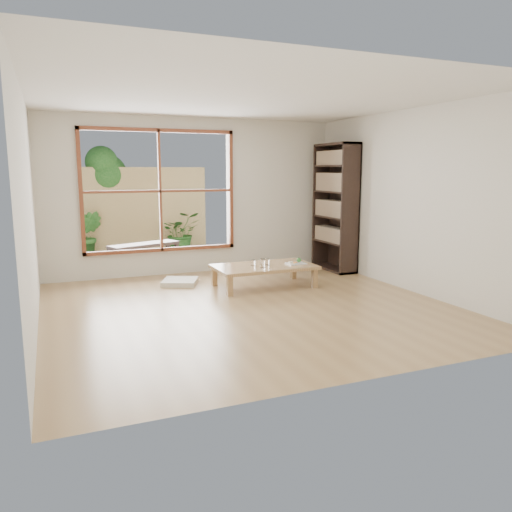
{
  "coord_description": "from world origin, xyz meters",
  "views": [
    {
      "loc": [
        -2.3,
        -5.78,
        1.73
      ],
      "look_at": [
        0.34,
        0.58,
        0.55
      ],
      "focal_mm": 35.0,
      "sensor_mm": 36.0,
      "label": 1
    }
  ],
  "objects_px": {
    "bookshelf": "(335,208)",
    "garden_bench": "(144,247)",
    "food_tray": "(296,263)",
    "low_table": "(264,268)"
  },
  "relations": [
    {
      "from": "food_tray",
      "to": "bookshelf",
      "type": "bearing_deg",
      "value": 34.27
    },
    {
      "from": "bookshelf",
      "to": "garden_bench",
      "type": "height_order",
      "value": "bookshelf"
    },
    {
      "from": "low_table",
      "to": "bookshelf",
      "type": "xyz_separation_m",
      "value": [
        1.67,
        0.74,
        0.81
      ]
    },
    {
      "from": "low_table",
      "to": "garden_bench",
      "type": "relative_size",
      "value": 1.12
    },
    {
      "from": "bookshelf",
      "to": "garden_bench",
      "type": "distance_m",
      "value": 3.49
    },
    {
      "from": "low_table",
      "to": "bookshelf",
      "type": "distance_m",
      "value": 2.0
    },
    {
      "from": "garden_bench",
      "to": "food_tray",
      "type": "bearing_deg",
      "value": -72.3
    },
    {
      "from": "food_tray",
      "to": "garden_bench",
      "type": "bearing_deg",
      "value": 127.71
    },
    {
      "from": "food_tray",
      "to": "garden_bench",
      "type": "distance_m",
      "value": 3.01
    },
    {
      "from": "low_table",
      "to": "food_tray",
      "type": "distance_m",
      "value": 0.51
    }
  ]
}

